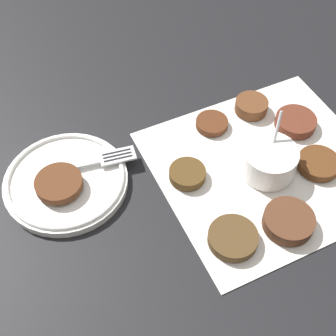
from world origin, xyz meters
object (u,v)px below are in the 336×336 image
object	(u,v)px
fritter_on_plate	(59,183)
sauce_bowl	(269,162)
serving_plate	(66,181)
fork	(99,160)

from	to	relation	value
fritter_on_plate	sauce_bowl	bearing A→B (deg)	-12.20
serving_plate	fritter_on_plate	xyz separation A→B (m)	(-0.01, -0.01, 0.02)
sauce_bowl	fork	bearing A→B (deg)	158.94
sauce_bowl	fritter_on_plate	size ratio (longest dim) A/B	1.29
serving_plate	fritter_on_plate	world-z (taller)	fritter_on_plate
serving_plate	fork	distance (m)	0.06
serving_plate	fork	size ratio (longest dim) A/B	1.27
fork	serving_plate	bearing A→B (deg)	-166.95
sauce_bowl	serving_plate	distance (m)	0.33
sauce_bowl	fork	world-z (taller)	sauce_bowl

